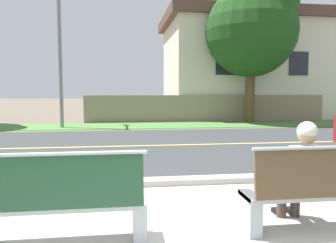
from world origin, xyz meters
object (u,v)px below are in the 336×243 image
object	(u,v)px
bench_right	(323,192)
streetlamp	(61,41)
seated_person_grey	(301,170)
shade_tree_left	(255,24)
bench_left	(57,204)

from	to	relation	value
bench_right	streetlamp	distance (m)	13.38
seated_person_grey	streetlamp	size ratio (longest dim) A/B	0.19
bench_right	streetlamp	bearing A→B (deg)	112.14
shade_tree_left	streetlamp	bearing A→B (deg)	-172.86
bench_left	seated_person_grey	world-z (taller)	seated_person_grey
bench_right	shade_tree_left	world-z (taller)	shade_tree_left
streetlamp	shade_tree_left	size ratio (longest dim) A/B	0.86
seated_person_grey	bench_right	bearing A→B (deg)	-43.88
shade_tree_left	bench_left	bearing A→B (deg)	-119.27
bench_left	bench_right	size ratio (longest dim) A/B	1.00
bench_left	bench_right	xyz separation A→B (m)	(2.90, 0.00, 0.00)
streetlamp	shade_tree_left	world-z (taller)	shade_tree_left
seated_person_grey	shade_tree_left	xyz separation A→B (m)	(4.66, 13.01, 4.33)
bench_left	streetlamp	size ratio (longest dim) A/B	0.27
streetlamp	shade_tree_left	distance (m)	9.52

